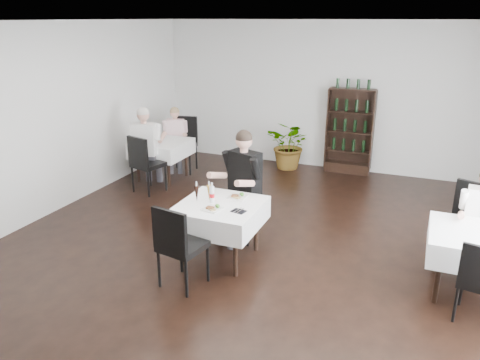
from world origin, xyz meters
name	(u,v)px	position (x,y,z in m)	size (l,w,h in m)	color
room_shell	(242,152)	(0.00, 0.00, 1.50)	(9.00, 9.00, 9.00)	black
wine_shelf	(350,132)	(0.60, 4.31, 0.85)	(0.90, 0.28, 1.75)	black
main_table	(220,214)	(-0.30, 0.00, 0.62)	(1.03, 1.03, 0.77)	black
left_table	(162,148)	(-2.70, 2.50, 0.62)	(0.98, 0.98, 0.77)	black
right_table	(474,245)	(2.70, 0.30, 0.62)	(0.98, 0.98, 0.77)	black
potted_tree	(290,145)	(-0.56, 4.09, 0.51)	(0.92, 0.80, 1.03)	#235A1F
main_chair_far	(241,199)	(-0.30, 0.71, 0.57)	(0.48, 0.49, 1.00)	black
main_chair_near	(178,242)	(-0.45, -0.85, 0.59)	(0.55, 0.55, 1.04)	black
left_chair_far	(184,140)	(-2.58, 3.16, 0.64)	(0.59, 0.60, 1.12)	black
left_chair_near	(144,161)	(-2.58, 1.70, 0.61)	(0.60, 0.60, 1.06)	black
right_chair_far	(468,221)	(2.66, 1.00, 0.62)	(0.66, 0.66, 1.09)	black
diner_main	(240,178)	(-0.27, 0.62, 0.93)	(0.68, 0.73, 1.60)	#45444C
diner_left_far	(175,134)	(-2.73, 3.11, 0.77)	(0.59, 0.62, 1.32)	#45444C
diner_left_near	(146,141)	(-2.71, 2.01, 0.89)	(0.63, 0.67, 1.53)	#45444C
plate_far	(238,197)	(-0.17, 0.29, 0.79)	(0.23, 0.23, 0.07)	white
plate_near	(213,208)	(-0.30, -0.21, 0.79)	(0.26, 0.26, 0.07)	white
pilsner_dark	(197,193)	(-0.61, -0.05, 0.88)	(0.07, 0.07, 0.28)	black
pilsner_lager	(209,193)	(-0.48, 0.05, 0.88)	(0.06, 0.06, 0.27)	#BD8530
coke_bottle	(212,194)	(-0.42, 0.02, 0.88)	(0.07, 0.07, 0.27)	silver
napkin_cutlery	(239,211)	(0.02, -0.14, 0.78)	(0.19, 0.19, 0.02)	black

